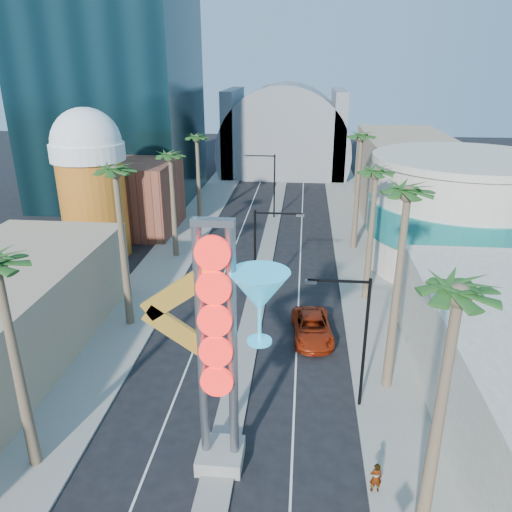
# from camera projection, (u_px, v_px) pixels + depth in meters

# --- Properties ---
(sidewalk_west) EXTENTS (5.00, 100.00, 0.15)m
(sidewalk_west) POSITION_uv_depth(u_px,v_px,m) (183.00, 239.00, 55.09)
(sidewalk_west) COLOR gray
(sidewalk_west) RESTS_ON ground
(sidewalk_east) EXTENTS (5.00, 100.00, 0.15)m
(sidewalk_east) POSITION_uv_depth(u_px,v_px,m) (357.00, 245.00, 53.37)
(sidewalk_east) COLOR gray
(sidewalk_east) RESTS_ON ground
(median) EXTENTS (1.60, 84.00, 0.15)m
(median) POSITION_uv_depth(u_px,v_px,m) (271.00, 233.00, 57.01)
(median) COLOR gray
(median) RESTS_ON ground
(hotel_tower) EXTENTS (20.00, 20.00, 50.00)m
(hotel_tower) POSITION_uv_depth(u_px,v_px,m) (107.00, 5.00, 62.86)
(hotel_tower) COLOR black
(hotel_tower) RESTS_ON ground
(brick_filler_west) EXTENTS (10.00, 10.00, 8.00)m
(brick_filler_west) POSITION_uv_depth(u_px,v_px,m) (132.00, 196.00, 57.02)
(brick_filler_west) COLOR brown
(brick_filler_west) RESTS_ON ground
(filler_east) EXTENTS (10.00, 20.00, 10.00)m
(filler_east) POSITION_uv_depth(u_px,v_px,m) (403.00, 175.00, 63.02)
(filler_east) COLOR tan
(filler_east) RESTS_ON ground
(beer_mug) EXTENTS (7.00, 7.00, 14.50)m
(beer_mug) POSITION_uv_depth(u_px,v_px,m) (91.00, 178.00, 48.30)
(beer_mug) COLOR #C5581A
(beer_mug) RESTS_ON ground
(turquoise_building) EXTENTS (16.60, 16.60, 10.60)m
(turquoise_building) POSITION_uv_depth(u_px,v_px,m) (459.00, 214.00, 46.07)
(turquoise_building) COLOR #B6AE9A
(turquoise_building) RESTS_ON ground
(canopy) EXTENTS (22.00, 16.00, 22.00)m
(canopy) POSITION_uv_depth(u_px,v_px,m) (285.00, 148.00, 86.96)
(canopy) COLOR slate
(canopy) RESTS_ON ground
(neon_sign) EXTENTS (6.53, 2.60, 12.55)m
(neon_sign) POSITION_uv_depth(u_px,v_px,m) (235.00, 334.00, 21.83)
(neon_sign) COLOR gray
(neon_sign) RESTS_ON ground
(streetlight_0) EXTENTS (3.79, 0.25, 8.00)m
(streetlight_0) POSITION_uv_depth(u_px,v_px,m) (262.00, 249.00, 38.53)
(streetlight_0) COLOR black
(streetlight_0) RESTS_ON ground
(streetlight_1) EXTENTS (3.79, 0.25, 8.00)m
(streetlight_1) POSITION_uv_depth(u_px,v_px,m) (270.00, 180.00, 60.86)
(streetlight_1) COLOR black
(streetlight_1) RESTS_ON ground
(streetlight_2) EXTENTS (3.45, 0.25, 8.00)m
(streetlight_2) POSITION_uv_depth(u_px,v_px,m) (357.00, 332.00, 26.87)
(streetlight_2) COLOR black
(streetlight_2) RESTS_ON ground
(palm_1) EXTENTS (2.40, 2.40, 12.70)m
(palm_1) POSITION_uv_depth(u_px,v_px,m) (116.00, 183.00, 33.51)
(palm_1) COLOR brown
(palm_1) RESTS_ON ground
(palm_2) EXTENTS (2.40, 2.40, 11.20)m
(palm_2) POSITION_uv_depth(u_px,v_px,m) (171.00, 163.00, 46.97)
(palm_2) COLOR brown
(palm_2) RESTS_ON ground
(palm_3) EXTENTS (2.40, 2.40, 11.20)m
(palm_3) POSITION_uv_depth(u_px,v_px,m) (197.00, 143.00, 58.09)
(palm_3) COLOR brown
(palm_3) RESTS_ON ground
(palm_4) EXTENTS (2.40, 2.40, 12.20)m
(palm_4) POSITION_uv_depth(u_px,v_px,m) (456.00, 312.00, 17.22)
(palm_4) COLOR brown
(palm_4) RESTS_ON ground
(palm_5) EXTENTS (2.40, 2.40, 13.20)m
(palm_5) POSITION_uv_depth(u_px,v_px,m) (406.00, 208.00, 26.16)
(palm_5) COLOR brown
(palm_5) RESTS_ON ground
(palm_6) EXTENTS (2.40, 2.40, 11.70)m
(palm_6) POSITION_uv_depth(u_px,v_px,m) (376.00, 181.00, 37.77)
(palm_6) COLOR brown
(palm_6) RESTS_ON ground
(palm_7) EXTENTS (2.40, 2.40, 12.70)m
(palm_7) POSITION_uv_depth(u_px,v_px,m) (361.00, 145.00, 48.56)
(palm_7) COLOR brown
(palm_7) RESTS_ON ground
(red_pickup) EXTENTS (3.17, 6.00, 1.61)m
(red_pickup) POSITION_uv_depth(u_px,v_px,m) (312.00, 328.00, 35.36)
(red_pickup) COLOR #A0270C
(red_pickup) RESTS_ON ground
(pedestrian_a) EXTENTS (0.62, 0.45, 1.57)m
(pedestrian_a) POSITION_uv_depth(u_px,v_px,m) (376.00, 478.00, 22.49)
(pedestrian_a) COLOR gray
(pedestrian_a) RESTS_ON sidewalk_east
(pedestrian_b) EXTENTS (1.07, 0.92, 1.88)m
(pedestrian_b) POSITION_uv_depth(u_px,v_px,m) (413.00, 339.00, 33.36)
(pedestrian_b) COLOR gray
(pedestrian_b) RESTS_ON sidewalk_east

